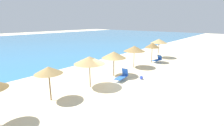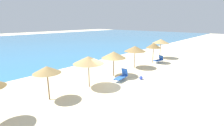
# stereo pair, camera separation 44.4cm
# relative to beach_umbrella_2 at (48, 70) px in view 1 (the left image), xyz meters

# --- Properties ---
(ground_plane) EXTENTS (160.00, 160.00, 0.00)m
(ground_plane) POSITION_rel_beach_umbrella_2_xyz_m (4.70, -0.86, -2.24)
(ground_plane) COLOR beige
(beach_umbrella_2) EXTENTS (1.93, 1.93, 2.50)m
(beach_umbrella_2) POSITION_rel_beach_umbrella_2_xyz_m (0.00, 0.00, 0.00)
(beach_umbrella_2) COLOR brown
(beach_umbrella_2) RESTS_ON ground_plane
(beach_umbrella_3) EXTENTS (2.60, 2.60, 2.70)m
(beach_umbrella_3) POSITION_rel_beach_umbrella_2_xyz_m (3.53, -0.36, 0.15)
(beach_umbrella_3) COLOR brown
(beach_umbrella_3) RESTS_ON ground_plane
(beach_umbrella_4) EXTENTS (2.48, 2.48, 2.58)m
(beach_umbrella_4) POSITION_rel_beach_umbrella_2_xyz_m (7.19, -0.04, 0.00)
(beach_umbrella_4) COLOR brown
(beach_umbrella_4) RESTS_ON ground_plane
(beach_umbrella_5) EXTENTS (2.57, 2.57, 2.67)m
(beach_umbrella_5) POSITION_rel_beach_umbrella_2_xyz_m (11.36, 0.15, 0.10)
(beach_umbrella_5) COLOR brown
(beach_umbrella_5) RESTS_ON ground_plane
(beach_umbrella_6) EXTENTS (1.98, 1.98, 2.73)m
(beach_umbrella_6) POSITION_rel_beach_umbrella_2_xyz_m (15.08, -0.36, 0.15)
(beach_umbrella_6) COLOR brown
(beach_umbrella_6) RESTS_ON ground_plane
(beach_umbrella_7) EXTENTS (2.52, 2.52, 2.93)m
(beach_umbrella_7) POSITION_rel_beach_umbrella_2_xyz_m (18.61, 0.28, 0.36)
(beach_umbrella_7) COLOR brown
(beach_umbrella_7) RESTS_ON ground_plane
(lounge_chair_0) EXTENTS (1.49, 0.96, 0.99)m
(lounge_chair_0) POSITION_rel_beach_umbrella_2_xyz_m (15.63, -1.00, -1.79)
(lounge_chair_0) COLOR blue
(lounge_chair_0) RESTS_ON ground_plane
(lounge_chair_1) EXTENTS (1.73, 0.80, 1.05)m
(lounge_chair_1) POSITION_rel_beach_umbrella_2_xyz_m (6.69, -1.47, -1.81)
(lounge_chair_1) COLOR blue
(lounge_chair_1) RESTS_ON ground_plane
(beach_ball) EXTENTS (0.36, 0.36, 0.36)m
(beach_ball) POSITION_rel_beach_umbrella_2_xyz_m (8.08, -2.76, -2.06)
(beach_ball) COLOR blue
(beach_ball) RESTS_ON ground_plane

